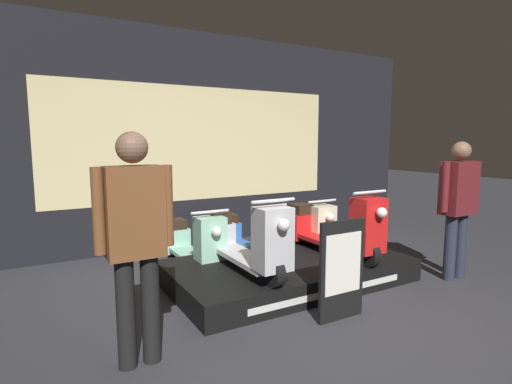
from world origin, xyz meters
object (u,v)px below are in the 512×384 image
Objects in this scene: scooter_backrow_0 at (193,244)px; person_left_browsing at (135,233)px; scooter_display_left at (244,241)px; price_sign_board at (342,270)px; scooter_backrow_2 at (296,230)px; scooter_backrow_1 at (248,236)px; scooter_display_right at (333,228)px; person_right_browsing at (458,200)px.

scooter_backrow_0 is 2.29m from person_left_browsing.
scooter_display_left is 1.79× the size of price_sign_board.
price_sign_board is (-0.97, -2.05, 0.15)m from scooter_backrow_2.
scooter_display_left reaches higher than scooter_backrow_1.
scooter_display_right is 1.24m from price_sign_board.
scooter_backrow_0 is at bearing 180.00° from scooter_backrow_2.
scooter_display_left is 0.97× the size of person_left_browsing.
scooter_display_right is 1.00× the size of scooter_backrow_1.
person_right_browsing reaches higher than scooter_backrow_1.
person_left_browsing reaches higher than person_right_browsing.
scooter_backrow_0 is 1.00× the size of scooter_backrow_2.
scooter_backrow_2 is at bearing 115.44° from person_right_browsing.
person_right_browsing reaches higher than scooter_backrow_2.
price_sign_board is at bearing -65.16° from scooter_display_left.
scooter_backrow_1 is 0.80m from scooter_backrow_2.
scooter_display_right is at bearing 53.21° from price_sign_board.
scooter_backrow_1 is 1.79× the size of price_sign_board.
scooter_display_right is 1.45m from person_right_browsing.
scooter_display_left is 1.59m from person_left_browsing.
scooter_backrow_2 is 3.38m from person_left_browsing.
person_left_browsing reaches higher than scooter_display_left.
scooter_display_right is at bearing 18.43° from person_left_browsing.
scooter_backrow_1 is 2.06m from price_sign_board.
scooter_display_right is at bearing -61.77° from scooter_backrow_1.
person_left_browsing is (-1.12, -1.89, 0.65)m from scooter_backrow_0.
scooter_backrow_1 is at bearing 131.96° from person_right_browsing.
person_right_browsing is 1.75× the size of price_sign_board.
scooter_display_left is 1.00× the size of scooter_display_right.
scooter_backrow_1 and scooter_backrow_2 have the same top height.
person_right_browsing is at bearing -36.30° from scooter_display_right.
scooter_backrow_1 is (0.80, 0.00, 0.00)m from scooter_backrow_0.
scooter_display_right is 1.00× the size of scooter_backrow_0.
scooter_backrow_2 is at bearing 77.68° from scooter_display_right.
scooter_display_right is at bearing 0.00° from scooter_display_left.
price_sign_board is at bearing -5.27° from person_left_browsing.
person_right_browsing is at bearing -48.04° from scooter_backrow_1.
scooter_display_right is 0.97× the size of person_left_browsing.
person_left_browsing reaches higher than price_sign_board.
scooter_display_left is at bearing 180.00° from scooter_display_right.
scooter_backrow_2 is at bearing 64.62° from price_sign_board.
person_right_browsing is (3.62, 0.00, -0.04)m from person_left_browsing.
person_right_browsing reaches higher than scooter_display_left.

